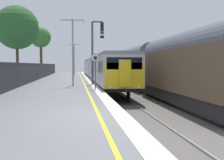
{
  "coord_description": "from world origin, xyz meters",
  "views": [
    {
      "loc": [
        -1.12,
        -9.2,
        1.72
      ],
      "look_at": [
        1.25,
        8.5,
        0.72
      ],
      "focal_mm": 43.61,
      "sensor_mm": 36.0,
      "label": 1
    }
  ],
  "objects_px": {
    "signal_gantry": "(95,45)",
    "platform_lamp_far": "(74,56)",
    "speed_limit_sign": "(95,66)",
    "platform_lamp_mid": "(73,46)",
    "background_tree_left": "(40,38)",
    "freight_train_adjacent_track": "(125,65)",
    "background_tree_centre": "(17,29)",
    "commuter_train_at_platform": "(99,68)"
  },
  "relations": [
    {
      "from": "signal_gantry",
      "to": "platform_lamp_far",
      "type": "bearing_deg",
      "value": 94.84
    },
    {
      "from": "speed_limit_sign",
      "to": "platform_lamp_mid",
      "type": "height_order",
      "value": "platform_lamp_mid"
    },
    {
      "from": "speed_limit_sign",
      "to": "background_tree_left",
      "type": "xyz_separation_m",
      "value": [
        -6.83,
        25.09,
        4.26
      ]
    },
    {
      "from": "freight_train_adjacent_track",
      "to": "background_tree_centre",
      "type": "distance_m",
      "value": 16.79
    },
    {
      "from": "platform_lamp_far",
      "to": "background_tree_centre",
      "type": "distance_m",
      "value": 17.82
    },
    {
      "from": "platform_lamp_far",
      "to": "freight_train_adjacent_track",
      "type": "bearing_deg",
      "value": -44.25
    },
    {
      "from": "platform_lamp_far",
      "to": "platform_lamp_mid",
      "type": "bearing_deg",
      "value": -90.0
    },
    {
      "from": "signal_gantry",
      "to": "background_tree_left",
      "type": "relative_size",
      "value": 0.73
    },
    {
      "from": "freight_train_adjacent_track",
      "to": "speed_limit_sign",
      "type": "distance_m",
      "value": 21.26
    },
    {
      "from": "commuter_train_at_platform",
      "to": "background_tree_centre",
      "type": "bearing_deg",
      "value": -139.41
    },
    {
      "from": "freight_train_adjacent_track",
      "to": "platform_lamp_far",
      "type": "relative_size",
      "value": 11.14
    },
    {
      "from": "platform_lamp_far",
      "to": "background_tree_left",
      "type": "height_order",
      "value": "background_tree_left"
    },
    {
      "from": "speed_limit_sign",
      "to": "background_tree_left",
      "type": "distance_m",
      "value": 26.35
    },
    {
      "from": "platform_lamp_mid",
      "to": "background_tree_left",
      "type": "bearing_deg",
      "value": 103.74
    },
    {
      "from": "commuter_train_at_platform",
      "to": "freight_train_adjacent_track",
      "type": "height_order",
      "value": "freight_train_adjacent_track"
    },
    {
      "from": "commuter_train_at_platform",
      "to": "platform_lamp_far",
      "type": "xyz_separation_m",
      "value": [
        -3.43,
        8.62,
        1.88
      ]
    },
    {
      "from": "signal_gantry",
      "to": "speed_limit_sign",
      "type": "height_order",
      "value": "signal_gantry"
    },
    {
      "from": "speed_limit_sign",
      "to": "background_tree_left",
      "type": "relative_size",
      "value": 0.33
    },
    {
      "from": "commuter_train_at_platform",
      "to": "platform_lamp_mid",
      "type": "relative_size",
      "value": 7.52
    },
    {
      "from": "commuter_train_at_platform",
      "to": "background_tree_left",
      "type": "distance_m",
      "value": 11.52
    },
    {
      "from": "freight_train_adjacent_track",
      "to": "background_tree_centre",
      "type": "xyz_separation_m",
      "value": [
        -13.37,
        -9.4,
        3.86
      ]
    },
    {
      "from": "freight_train_adjacent_track",
      "to": "speed_limit_sign",
      "type": "xyz_separation_m",
      "value": [
        -5.85,
        -20.44,
        -0.05
      ]
    },
    {
      "from": "commuter_train_at_platform",
      "to": "freight_train_adjacent_track",
      "type": "xyz_separation_m",
      "value": [
        4.0,
        1.38,
        0.4
      ]
    },
    {
      "from": "platform_lamp_mid",
      "to": "background_tree_centre",
      "type": "xyz_separation_m",
      "value": [
        -5.94,
        7.42,
        2.28
      ]
    },
    {
      "from": "signal_gantry",
      "to": "speed_limit_sign",
      "type": "xyz_separation_m",
      "value": [
        -0.35,
        -4.81,
        -1.82
      ]
    },
    {
      "from": "commuter_train_at_platform",
      "to": "platform_lamp_mid",
      "type": "bearing_deg",
      "value": -102.51
    },
    {
      "from": "platform_lamp_far",
      "to": "background_tree_left",
      "type": "bearing_deg",
      "value": -153.74
    },
    {
      "from": "speed_limit_sign",
      "to": "platform_lamp_far",
      "type": "distance_m",
      "value": 27.77
    },
    {
      "from": "background_tree_left",
      "to": "background_tree_centre",
      "type": "distance_m",
      "value": 14.07
    },
    {
      "from": "platform_lamp_far",
      "to": "background_tree_centre",
      "type": "height_order",
      "value": "background_tree_centre"
    },
    {
      "from": "platform_lamp_mid",
      "to": "background_tree_left",
      "type": "distance_m",
      "value": 22.26
    },
    {
      "from": "speed_limit_sign",
      "to": "platform_lamp_mid",
      "type": "distance_m",
      "value": 4.27
    },
    {
      "from": "speed_limit_sign",
      "to": "platform_lamp_mid",
      "type": "xyz_separation_m",
      "value": [
        -1.58,
        3.62,
        1.63
      ]
    },
    {
      "from": "background_tree_left",
      "to": "commuter_train_at_platform",
      "type": "bearing_deg",
      "value": -34.78
    },
    {
      "from": "freight_train_adjacent_track",
      "to": "signal_gantry",
      "type": "xyz_separation_m",
      "value": [
        -5.5,
        -15.63,
        1.77
      ]
    },
    {
      "from": "freight_train_adjacent_track",
      "to": "platform_lamp_mid",
      "type": "relative_size",
      "value": 10.76
    },
    {
      "from": "commuter_train_at_platform",
      "to": "signal_gantry",
      "type": "xyz_separation_m",
      "value": [
        -1.49,
        -14.25,
        2.16
      ]
    },
    {
      "from": "commuter_train_at_platform",
      "to": "background_tree_left",
      "type": "xyz_separation_m",
      "value": [
        -8.68,
        6.02,
        4.6
      ]
    },
    {
      "from": "platform_lamp_far",
      "to": "background_tree_centre",
      "type": "relative_size",
      "value": 0.66
    },
    {
      "from": "signal_gantry",
      "to": "platform_lamp_far",
      "type": "distance_m",
      "value": 22.95
    },
    {
      "from": "commuter_train_at_platform",
      "to": "signal_gantry",
      "type": "bearing_deg",
      "value": -95.97
    },
    {
      "from": "commuter_train_at_platform",
      "to": "freight_train_adjacent_track",
      "type": "distance_m",
      "value": 4.25
    }
  ]
}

